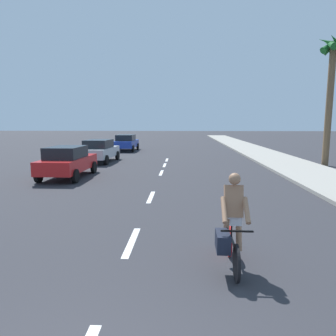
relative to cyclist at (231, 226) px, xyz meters
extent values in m
plane|color=#2D2D33|center=(-2.07, 16.38, -0.83)|extent=(160.00, 160.00, 0.00)
cube|color=#9E998E|center=(5.95, 18.38, -0.76)|extent=(3.60, 80.00, 0.14)
cube|color=white|center=(-2.07, 1.18, -0.83)|extent=(0.16, 1.80, 0.01)
cube|color=white|center=(-2.07, 5.50, -0.83)|extent=(0.16, 1.80, 0.01)
cube|color=white|center=(-2.07, 11.03, -0.83)|extent=(0.16, 1.80, 0.01)
cube|color=white|center=(-2.07, 14.11, -0.83)|extent=(0.16, 1.80, 0.01)
cube|color=white|center=(-2.07, 16.92, -0.83)|extent=(0.16, 1.80, 0.01)
cylinder|color=black|center=(0.04, -0.49, -0.50)|extent=(0.07, 0.66, 0.66)
cylinder|color=red|center=(0.06, 0.56, -0.50)|extent=(0.07, 0.66, 0.66)
cube|color=black|center=(0.05, 0.03, -0.32)|extent=(0.06, 0.95, 0.04)
cylinder|color=black|center=(0.05, 0.24, -0.08)|extent=(0.03, 0.03, 0.48)
cube|color=black|center=(0.04, -0.41, 0.05)|extent=(0.56, 0.04, 0.03)
cube|color=#9E7051|center=(0.05, 0.11, 0.45)|extent=(0.35, 0.32, 0.63)
sphere|color=#9E7051|center=(0.05, 0.05, 0.88)|extent=(0.22, 0.22, 0.22)
cube|color=white|center=(0.05, 0.16, 0.12)|extent=(0.33, 0.23, 0.28)
cube|color=black|center=(-0.18, -0.25, -0.20)|extent=(0.25, 0.53, 0.32)
cylinder|color=#9E7051|center=(0.17, 0.11, -0.20)|extent=(0.12, 0.32, 0.62)
cylinder|color=#9E7051|center=(-0.07, 0.11, -0.20)|extent=(0.12, 0.20, 0.63)
cylinder|color=#9E7051|center=(0.24, -0.16, 0.35)|extent=(0.10, 0.49, 0.41)
cylinder|color=#9E7051|center=(-0.16, -0.15, 0.35)|extent=(0.10, 0.49, 0.41)
cube|color=red|center=(-6.63, 9.41, -0.14)|extent=(1.77, 4.14, 0.64)
cube|color=black|center=(-6.63, 9.21, 0.46)|extent=(1.55, 2.16, 0.56)
cylinder|color=black|center=(-7.48, 10.82, -0.51)|extent=(0.19, 0.64, 0.64)
cylinder|color=black|center=(-5.75, 10.80, -0.51)|extent=(0.19, 0.64, 0.64)
cylinder|color=black|center=(-7.51, 8.02, -0.51)|extent=(0.19, 0.64, 0.64)
cylinder|color=black|center=(-5.78, 8.00, -0.51)|extent=(0.19, 0.64, 0.64)
cube|color=#B7BABF|center=(-6.67, 15.48, -0.14)|extent=(1.93, 4.25, 0.64)
cube|color=black|center=(-6.68, 15.27, 0.46)|extent=(1.64, 2.24, 0.56)
cylinder|color=black|center=(-7.49, 16.94, -0.51)|extent=(0.21, 0.65, 0.64)
cylinder|color=black|center=(-5.73, 16.86, -0.51)|extent=(0.21, 0.65, 0.64)
cylinder|color=black|center=(-7.61, 14.10, -0.51)|extent=(0.21, 0.65, 0.64)
cylinder|color=black|center=(-5.86, 14.02, -0.51)|extent=(0.21, 0.65, 0.64)
cube|color=#1E389E|center=(-6.42, 24.21, -0.14)|extent=(1.83, 4.31, 0.64)
cube|color=black|center=(-6.42, 24.00, 0.46)|extent=(1.60, 2.24, 0.56)
cylinder|color=black|center=(-7.31, 25.68, -0.51)|extent=(0.18, 0.64, 0.64)
cylinder|color=black|center=(-5.51, 25.67, -0.51)|extent=(0.18, 0.64, 0.64)
cylinder|color=black|center=(-7.33, 22.76, -0.51)|extent=(0.18, 0.64, 0.64)
cylinder|color=black|center=(-5.52, 22.74, -0.51)|extent=(0.18, 0.64, 0.64)
cylinder|color=brown|center=(8.17, 14.31, 2.96)|extent=(0.40, 0.40, 7.58)
cone|color=#195B23|center=(8.25, 14.55, 6.60)|extent=(1.36, 0.81, 1.26)
cone|color=#195B23|center=(8.09, 14.55, 6.60)|extent=(1.41, 0.84, 1.20)
cone|color=#195B23|center=(7.92, 14.33, 6.60)|extent=(0.52, 1.61, 1.03)
cone|color=#195B23|center=(8.01, 14.12, 6.60)|extent=(1.59, 1.65, 1.33)
camera|label=1|loc=(-0.91, -5.53, 1.90)|focal=32.80mm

